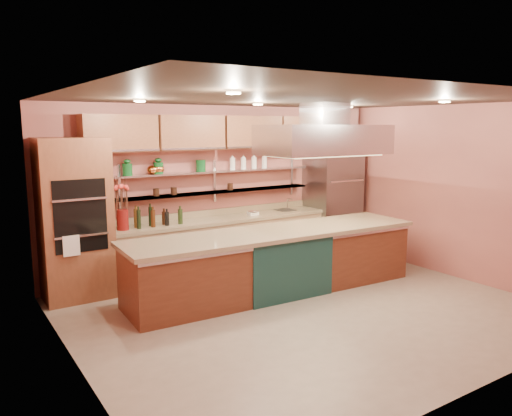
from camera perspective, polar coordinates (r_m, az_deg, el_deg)
floor at (r=6.93m, az=5.80°, el=-11.55°), size 6.00×5.00×0.02m
ceiling at (r=6.48m, az=6.21°, el=12.34°), size 6.00×5.00×0.02m
wall_back at (r=8.62m, az=-4.55°, el=2.29°), size 6.00×0.04×2.80m
wall_front at (r=4.92m, az=24.73°, el=-3.92°), size 6.00×0.04×2.80m
wall_left at (r=5.24m, az=-20.41°, el=-2.89°), size 0.04×5.00×2.80m
wall_right at (r=8.75m, az=21.42°, el=1.78°), size 0.04×5.00×2.80m
oven_stack at (r=7.49m, az=-19.97°, el=-1.26°), size 0.95×0.64×2.30m
refrigerator at (r=9.73m, az=8.75°, el=0.94°), size 0.95×0.72×2.10m
back_counter at (r=8.51m, az=-3.79°, el=-4.20°), size 3.84×0.64×0.93m
wall_shelf_lower at (r=8.49m, az=-4.42°, el=1.84°), size 3.60×0.26×0.03m
wall_shelf_upper at (r=8.45m, az=-4.45°, el=4.20°), size 3.60×0.26×0.03m
upper_cabinets at (r=8.40m, az=-4.04°, el=8.61°), size 4.60×0.36×0.55m
range_hood at (r=7.76m, az=7.80°, el=7.75°), size 2.00×1.00×0.45m
ceiling_downlights at (r=6.64m, az=5.09°, el=12.02°), size 4.00×2.80×0.02m
island at (r=7.47m, az=2.24°, el=-6.11°), size 4.51×1.18×0.93m
flower_vase at (r=7.65m, az=-15.00°, el=-1.30°), size 0.23×0.23×0.31m
oil_bottle_cluster at (r=7.85m, az=-11.05°, el=-1.08°), size 0.83×0.39×0.26m
kitchen_scale at (r=8.65m, az=-0.35°, el=-0.48°), size 0.18×0.15×0.10m
bar_faucet at (r=9.19m, az=3.62°, el=0.43°), size 0.03×0.03×0.21m
copper_kettle at (r=7.96m, az=-11.77°, el=4.31°), size 0.18×0.18×0.14m
green_canister at (r=8.30m, az=-6.33°, el=4.83°), size 0.16×0.16×0.19m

